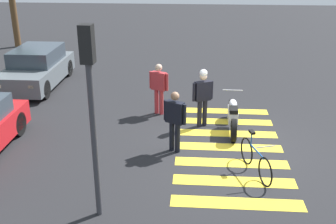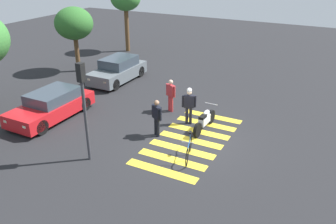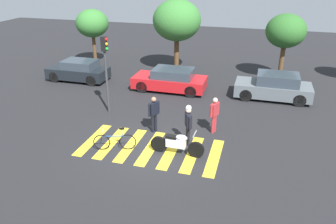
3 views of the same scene
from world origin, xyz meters
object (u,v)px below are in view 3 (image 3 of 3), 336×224
object	(u,v)px
car_red_convertible	(170,80)
officer_by_motorcycle	(154,112)
traffic_light_pole	(106,63)
leaning_bicycle	(115,141)
officer_on_foot	(188,122)
pedestrian_bystander	(214,113)
car_black_suv	(79,71)
police_motorcycle	(177,144)
car_grey_coupe	(274,87)

from	to	relation	value
car_red_convertible	officer_by_motorcycle	bearing A→B (deg)	-82.22
car_red_convertible	traffic_light_pole	size ratio (longest dim) A/B	1.11
leaning_bicycle	officer_on_foot	world-z (taller)	officer_on_foot
officer_on_foot	pedestrian_bystander	bearing A→B (deg)	57.94
leaning_bicycle	car_black_suv	bearing A→B (deg)	128.25
police_motorcycle	traffic_light_pole	bearing A→B (deg)	145.41
car_black_suv	traffic_light_pole	distance (m)	6.25
police_motorcycle	pedestrian_bystander	size ratio (longest dim) A/B	1.31
leaning_bicycle	car_black_suv	size ratio (longest dim) A/B	0.43
leaning_bicycle	car_grey_coupe	size ratio (longest dim) A/B	0.41
leaning_bicycle	car_grey_coupe	world-z (taller)	car_grey_coupe
officer_on_foot	traffic_light_pole	size ratio (longest dim) A/B	0.46
officer_by_motorcycle	traffic_light_pole	bearing A→B (deg)	154.38
car_red_convertible	traffic_light_pole	xyz separation A→B (m)	(-2.18, -4.08, 2.01)
car_black_suv	car_red_convertible	size ratio (longest dim) A/B	0.90
car_black_suv	officer_on_foot	bearing A→B (deg)	-35.74
pedestrian_bystander	car_black_suv	bearing A→B (deg)	153.08
pedestrian_bystander	police_motorcycle	bearing A→B (deg)	-116.01
traffic_light_pole	car_red_convertible	bearing A→B (deg)	61.82
officer_on_foot	police_motorcycle	bearing A→B (deg)	-105.24
leaning_bicycle	pedestrian_bystander	distance (m)	4.63
officer_by_motorcycle	car_red_convertible	world-z (taller)	officer_by_motorcycle
pedestrian_bystander	car_grey_coupe	xyz separation A→B (m)	(2.64, 5.10, -0.27)
car_red_convertible	traffic_light_pole	world-z (taller)	traffic_light_pole
police_motorcycle	pedestrian_bystander	xyz separation A→B (m)	(1.14, 2.34, 0.51)
leaning_bicycle	officer_by_motorcycle	xyz separation A→B (m)	(1.05, 2.03, 0.59)
car_grey_coupe	leaning_bicycle	bearing A→B (deg)	-129.09
officer_on_foot	officer_by_motorcycle	distance (m)	1.92
police_motorcycle	car_grey_coupe	xyz separation A→B (m)	(3.78, 7.44, 0.25)
police_motorcycle	pedestrian_bystander	distance (m)	2.65
police_motorcycle	officer_on_foot	size ratio (longest dim) A/B	1.23
police_motorcycle	officer_by_motorcycle	xyz separation A→B (m)	(-1.52, 1.66, 0.51)
officer_on_foot	pedestrian_bystander	xyz separation A→B (m)	(0.89, 1.42, -0.08)
leaning_bicycle	car_red_convertible	size ratio (longest dim) A/B	0.39
pedestrian_bystander	leaning_bicycle	bearing A→B (deg)	-143.86
leaning_bicycle	traffic_light_pole	distance (m)	4.54
officer_on_foot	pedestrian_bystander	distance (m)	1.68
officer_on_foot	car_red_convertible	world-z (taller)	officer_on_foot
pedestrian_bystander	car_red_convertible	xyz separation A→B (m)	(-3.41, 4.81, -0.31)
leaning_bicycle	officer_by_motorcycle	distance (m)	2.36
leaning_bicycle	car_black_suv	xyz separation A→B (m)	(-6.04, 7.66, 0.28)
officer_on_foot	car_red_convertible	xyz separation A→B (m)	(-2.52, 6.23, -0.40)
leaning_bicycle	car_red_convertible	world-z (taller)	car_red_convertible
police_motorcycle	traffic_light_pole	xyz separation A→B (m)	(-4.45, 3.07, 2.21)
officer_by_motorcycle	car_grey_coupe	xyz separation A→B (m)	(5.29, 5.78, -0.27)
officer_by_motorcycle	pedestrian_bystander	bearing A→B (deg)	14.25
car_grey_coupe	traffic_light_pole	bearing A→B (deg)	-152.03
leaning_bicycle	pedestrian_bystander	size ratio (longest dim) A/B	1.01
leaning_bicycle	officer_by_motorcycle	world-z (taller)	officer_by_motorcycle
police_motorcycle	car_grey_coupe	bearing A→B (deg)	63.08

